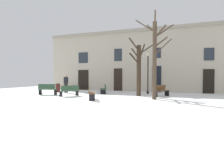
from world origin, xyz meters
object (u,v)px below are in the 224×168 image
object	(u,v)px
bench_facing_shops	(104,89)
bench_by_litter_bin	(161,91)
tree_foreground	(155,56)
person_crossing_plaza	(66,82)
bench_back_to_back_right	(69,91)
bench_back_to_back_left	(47,89)
bench_near_center_tree	(91,93)
tree_left_of_center	(139,67)
streetlamp	(148,68)
litter_bin	(58,88)

from	to	relation	value
bench_facing_shops	bench_by_litter_bin	bearing A→B (deg)	54.57
tree_foreground	person_crossing_plaza	distance (m)	9.51
bench_by_litter_bin	bench_facing_shops	size ratio (longest dim) A/B	0.96
bench_facing_shops	bench_back_to_back_right	world-z (taller)	bench_back_to_back_right
person_crossing_plaza	bench_facing_shops	bearing A→B (deg)	172.32
bench_back_to_back_left	bench_near_center_tree	distance (m)	5.51
tree_foreground	bench_by_litter_bin	world-z (taller)	tree_foreground
bench_by_litter_bin	tree_left_of_center	bearing A→B (deg)	128.51
bench_near_center_tree	bench_back_to_back_right	xyz separation A→B (m)	(-2.76, 1.47, -0.05)
streetlamp	bench_back_to_back_left	bearing A→B (deg)	-150.00
streetlamp	bench_back_to_back_right	world-z (taller)	streetlamp
tree_left_of_center	bench_facing_shops	distance (m)	4.17
bench_back_to_back_left	person_crossing_plaza	world-z (taller)	person_crossing_plaza
streetlamp	person_crossing_plaza	xyz separation A→B (m)	(-7.49, -1.99, -1.34)
litter_bin	person_crossing_plaza	world-z (taller)	person_crossing_plaza
streetlamp	bench_near_center_tree	world-z (taller)	streetlamp
bench_facing_shops	bench_back_to_back_right	distance (m)	3.67
streetlamp	litter_bin	bearing A→B (deg)	-169.78
tree_left_of_center	bench_back_to_back_right	distance (m)	5.89
streetlamp	bench_near_center_tree	xyz separation A→B (m)	(-2.46, -6.20, -1.87)
bench_by_litter_bin	bench_back_to_back_right	bearing A→B (deg)	140.90
tree_left_of_center	bench_back_to_back_left	world-z (taller)	tree_left_of_center
tree_foreground	person_crossing_plaza	xyz separation A→B (m)	(-9.01, 2.31, -1.99)
bench_by_litter_bin	person_crossing_plaza	xyz separation A→B (m)	(-9.00, -0.02, 0.54)
tree_foreground	person_crossing_plaza	size ratio (longest dim) A/B	3.29
bench_by_litter_bin	bench_facing_shops	world-z (taller)	bench_by_litter_bin
bench_back_to_back_left	person_crossing_plaza	size ratio (longest dim) A/B	0.91
bench_near_center_tree	bench_back_to_back_left	bearing A→B (deg)	42.04
litter_bin	bench_back_to_back_left	size ratio (longest dim) A/B	0.52
bench_facing_shops	bench_back_to_back_left	bearing A→B (deg)	-80.01
bench_back_to_back_left	tree_left_of_center	bearing A→B (deg)	-175.26
litter_bin	person_crossing_plaza	xyz separation A→B (m)	(1.28, -0.41, 0.58)
bench_back_to_back_left	bench_near_center_tree	bearing A→B (deg)	149.88
streetlamp	tree_foreground	bearing A→B (deg)	-70.51
bench_by_litter_bin	bench_back_to_back_right	distance (m)	7.27
bench_back_to_back_left	bench_facing_shops	xyz separation A→B (m)	(3.87, 3.09, -0.05)
tree_left_of_center	bench_back_to_back_left	size ratio (longest dim) A/B	2.85
streetlamp	person_crossing_plaza	distance (m)	7.87
litter_bin	bench_back_to_back_right	bearing A→B (deg)	-41.57
tree_left_of_center	litter_bin	size ratio (longest dim) A/B	5.48
streetlamp	bench_near_center_tree	distance (m)	6.93
tree_left_of_center	person_crossing_plaza	size ratio (longest dim) A/B	2.59
tree_left_of_center	streetlamp	world-z (taller)	tree_left_of_center
bench_back_to_back_right	person_crossing_plaza	xyz separation A→B (m)	(-2.27, 2.74, 0.57)
tree_left_of_center	bench_near_center_tree	xyz separation A→B (m)	(-2.25, -3.93, -1.83)
tree_foreground	bench_near_center_tree	world-z (taller)	tree_foreground
tree_left_of_center	streetlamp	size ratio (longest dim) A/B	1.21
tree_foreground	bench_by_litter_bin	distance (m)	3.44
bench_back_to_back_left	person_crossing_plaza	distance (m)	2.50
tree_left_of_center	litter_bin	bearing A→B (deg)	175.37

